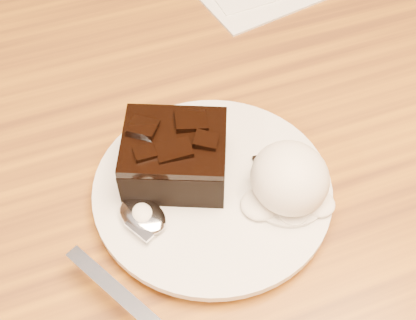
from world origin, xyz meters
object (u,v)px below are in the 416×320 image
object	(u,v)px
ice_cream_scoop	(290,178)
spoon	(143,217)
brownie	(175,158)
plate	(212,193)

from	to	relation	value
ice_cream_scoop	spoon	xyz separation A→B (m)	(-0.12, 0.02, -0.02)
brownie	spoon	world-z (taller)	brownie
brownie	plate	bearing A→B (deg)	-47.42
brownie	ice_cream_scoop	world-z (taller)	ice_cream_scoop
plate	ice_cream_scoop	world-z (taller)	ice_cream_scoop
plate	brownie	size ratio (longest dim) A/B	2.41
spoon	plate	bearing A→B (deg)	-18.32
ice_cream_scoop	spoon	world-z (taller)	ice_cream_scoop
brownie	spoon	bearing A→B (deg)	-138.00
plate	brownie	world-z (taller)	brownie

